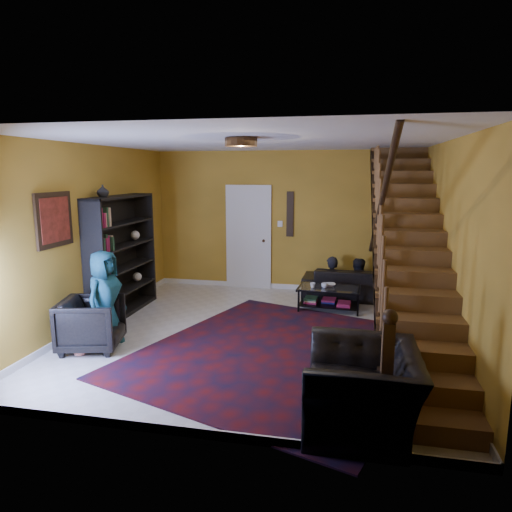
{
  "coord_description": "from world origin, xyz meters",
  "views": [
    {
      "loc": [
        1.33,
        -6.33,
        2.39
      ],
      "look_at": [
        -0.06,
        0.4,
        1.11
      ],
      "focal_mm": 32.0,
      "sensor_mm": 36.0,
      "label": 1
    }
  ],
  "objects_px": {
    "bookshelf": "(123,257)",
    "sofa": "(357,283)",
    "armchair_left": "(92,324)",
    "armchair_right": "(362,389)",
    "coffee_table": "(329,297)"
  },
  "relations": [
    {
      "from": "sofa",
      "to": "armchair_left",
      "type": "bearing_deg",
      "value": 44.68
    },
    {
      "from": "bookshelf",
      "to": "sofa",
      "type": "height_order",
      "value": "bookshelf"
    },
    {
      "from": "sofa",
      "to": "coffee_table",
      "type": "bearing_deg",
      "value": 61.5
    },
    {
      "from": "armchair_left",
      "to": "armchair_right",
      "type": "height_order",
      "value": "armchair_right"
    },
    {
      "from": "armchair_left",
      "to": "armchair_right",
      "type": "distance_m",
      "value": 3.76
    },
    {
      "from": "sofa",
      "to": "armchair_left",
      "type": "xyz_separation_m",
      "value": [
        -3.55,
        -3.3,
        0.06
      ]
    },
    {
      "from": "armchair_left",
      "to": "armchair_right",
      "type": "bearing_deg",
      "value": -123.39
    },
    {
      "from": "bookshelf",
      "to": "sofa",
      "type": "bearing_deg",
      "value": 23.53
    },
    {
      "from": "armchair_right",
      "to": "coffee_table",
      "type": "distance_m",
      "value": 3.75
    },
    {
      "from": "sofa",
      "to": "armchair_left",
      "type": "height_order",
      "value": "armchair_left"
    },
    {
      "from": "bookshelf",
      "to": "sofa",
      "type": "distance_m",
      "value": 4.31
    },
    {
      "from": "bookshelf",
      "to": "armchair_left",
      "type": "xyz_separation_m",
      "value": [
        0.35,
        -1.6,
        -0.61
      ]
    },
    {
      "from": "bookshelf",
      "to": "armchair_left",
      "type": "relative_size",
      "value": 2.55
    },
    {
      "from": "sofa",
      "to": "armchair_right",
      "type": "relative_size",
      "value": 1.71
    },
    {
      "from": "sofa",
      "to": "armchair_left",
      "type": "distance_m",
      "value": 4.85
    }
  ]
}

